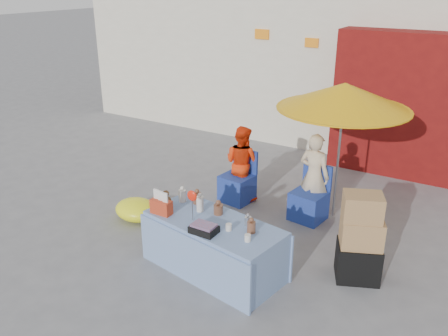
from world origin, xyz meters
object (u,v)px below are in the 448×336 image
Objects in this scene: market_table at (214,245)px; chair_right at (309,204)px; box_stack at (360,241)px; vendor_orange at (242,163)px; chair_left at (238,186)px; vendor_beige at (314,176)px; umbrella at (344,97)px.

chair_right is (0.52, 1.90, -0.10)m from market_table.
box_stack is at bearing 35.22° from market_table.
box_stack is at bearing 159.42° from vendor_orange.
box_stack is at bearing -18.00° from chair_left.
box_stack is at bearing 138.50° from vendor_beige.
market_table is 1.78m from box_stack.
market_table is 1.43× the size of vendor_beige.
vendor_orange is at bearing 8.04° from vendor_beige.
chair_left is 0.68× the size of vendor_orange.
umbrella reaches higher than vendor_beige.
umbrella is at bearing 79.43° from market_table.
vendor_beige is 1.68m from box_stack.
vendor_orange is (-0.74, 2.03, 0.27)m from market_table.
chair_left is 0.39m from vendor_orange.
vendor_orange is (-1.25, 0.13, 0.37)m from chair_right.
vendor_orange is at bearing -178.09° from chair_right.
chair_right is at bearing 133.58° from box_stack.
vendor_beige is 1.27m from umbrella.
chair_right is 1.69m from umbrella.
vendor_orange is at bearing -174.47° from umbrella.
vendor_orange is 2.01m from umbrella.
chair_right is 0.68× the size of vendor_orange.
chair_right is 1.31m from vendor_orange.
chair_right is 1.60m from box_stack.
umbrella is (0.30, 0.15, 1.22)m from vendor_beige.
vendor_beige is (-0.00, 0.13, 0.41)m from chair_right.
vendor_orange reaches higher than box_stack.
box_stack is at bearing -61.06° from umbrella.
box_stack is (1.60, 0.76, 0.17)m from market_table.
market_table reaches higher than chair_right.
chair_left is (-0.73, 1.90, -0.10)m from market_table.
vendor_orange is 2.67m from box_stack.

